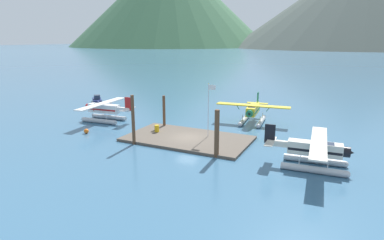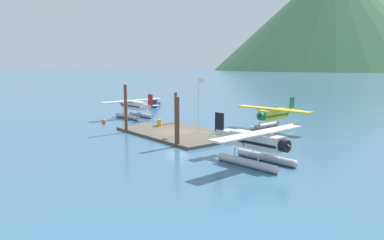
# 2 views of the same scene
# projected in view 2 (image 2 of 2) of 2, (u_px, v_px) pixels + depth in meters

# --- Properties ---
(ground_plane) EXTENTS (1200.00, 1200.00, 0.00)m
(ground_plane) POSITION_uv_depth(u_px,v_px,m) (178.00, 134.00, 43.60)
(ground_plane) COLOR #38607F
(dock_platform) EXTENTS (14.75, 8.31, 0.30)m
(dock_platform) POSITION_uv_depth(u_px,v_px,m) (178.00, 133.00, 43.57)
(dock_platform) COLOR brown
(dock_platform) RESTS_ON ground
(piling_near_left) EXTENTS (0.38, 0.38, 5.73)m
(piling_near_left) POSITION_uv_depth(u_px,v_px,m) (126.00, 109.00, 44.38)
(piling_near_left) COLOR brown
(piling_near_left) RESTS_ON ground
(piling_near_right) EXTENTS (0.50, 0.50, 4.97)m
(piling_near_right) POSITION_uv_depth(u_px,v_px,m) (177.00, 122.00, 36.71)
(piling_near_right) COLOR brown
(piling_near_right) RESTS_ON ground
(piling_far_left) EXTENTS (0.38, 0.38, 4.42)m
(piling_far_left) POSITION_uv_depth(u_px,v_px,m) (176.00, 109.00, 49.63)
(piling_far_left) COLOR brown
(piling_far_left) RESTS_ON ground
(flagpole) EXTENTS (0.95, 0.10, 6.48)m
(flagpole) POSITION_uv_depth(u_px,v_px,m) (199.00, 98.00, 42.13)
(flagpole) COLOR silver
(flagpole) RESTS_ON dock_platform
(fuel_drum) EXTENTS (0.62, 0.62, 0.88)m
(fuel_drum) POSITION_uv_depth(u_px,v_px,m) (159.00, 123.00, 47.32)
(fuel_drum) COLOR gold
(fuel_drum) RESTS_ON dock_platform
(mooring_buoy) EXTENTS (0.61, 0.61, 0.61)m
(mooring_buoy) POSITION_uv_depth(u_px,v_px,m) (104.00, 121.00, 51.58)
(mooring_buoy) COLOR orange
(mooring_buoy) RESTS_ON ground
(mountain_ridge_east_peak) EXTENTS (319.46, 319.46, 146.81)m
(mountain_ridge_east_peak) POSITION_uv_depth(u_px,v_px,m) (332.00, 16.00, 505.54)
(mountain_ridge_east_peak) COLOR #386042
(mountain_ridge_east_peak) RESTS_ON ground
(seaplane_yellow_bow_right) EXTENTS (10.49, 7.96, 3.84)m
(seaplane_yellow_bow_right) POSITION_uv_depth(u_px,v_px,m) (274.00, 117.00, 46.58)
(seaplane_yellow_bow_right) COLOR #B7BABF
(seaplane_yellow_bow_right) RESTS_ON ground
(seaplane_white_port_fwd) EXTENTS (7.97, 10.48, 3.84)m
(seaplane_white_port_fwd) POSITION_uv_depth(u_px,v_px,m) (134.00, 108.00, 56.81)
(seaplane_white_port_fwd) COLOR #B7BABF
(seaplane_white_port_fwd) RESTS_ON ground
(seaplane_cream_stbd_aft) EXTENTS (7.97, 10.47, 3.84)m
(seaplane_cream_stbd_aft) POSITION_uv_depth(u_px,v_px,m) (256.00, 145.00, 30.40)
(seaplane_cream_stbd_aft) COLOR #B7BABF
(seaplane_cream_stbd_aft) RESTS_ON ground
(boat_navy_open_west) EXTENTS (4.04, 4.02, 1.50)m
(boat_navy_open_west) POSITION_uv_depth(u_px,v_px,m) (154.00, 104.00, 71.88)
(boat_navy_open_west) COLOR navy
(boat_navy_open_west) RESTS_ON ground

